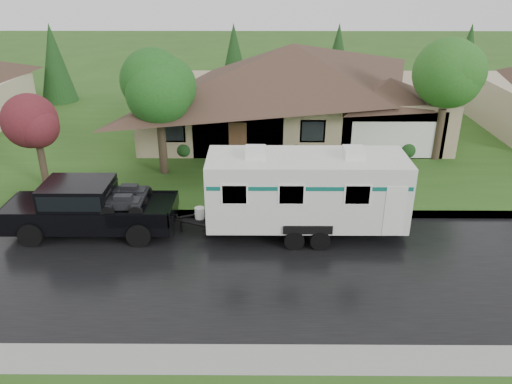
# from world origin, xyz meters

# --- Properties ---
(ground) EXTENTS (140.00, 140.00, 0.00)m
(ground) POSITION_xyz_m (0.00, 0.00, 0.00)
(ground) COLOR #2A5319
(ground) RESTS_ON ground
(road) EXTENTS (140.00, 8.00, 0.01)m
(road) POSITION_xyz_m (0.00, -2.00, 0.01)
(road) COLOR black
(road) RESTS_ON ground
(curb) EXTENTS (140.00, 0.50, 0.15)m
(curb) POSITION_xyz_m (0.00, 2.25, 0.07)
(curb) COLOR gray
(curb) RESTS_ON ground
(lawn) EXTENTS (140.00, 26.00, 0.15)m
(lawn) POSITION_xyz_m (0.00, 15.00, 0.07)
(lawn) COLOR #2A5319
(lawn) RESTS_ON ground
(house_main) EXTENTS (19.44, 10.80, 6.90)m
(house_main) POSITION_xyz_m (2.29, 13.84, 3.59)
(house_main) COLOR tan
(house_main) RESTS_ON lawn
(tree_left_green) EXTENTS (3.88, 3.88, 6.42)m
(tree_left_green) POSITION_xyz_m (-5.03, 6.87, 4.61)
(tree_left_green) COLOR #382B1E
(tree_left_green) RESTS_ON lawn
(tree_red) EXTENTS (2.67, 2.67, 4.41)m
(tree_red) POSITION_xyz_m (-10.65, 5.31, 3.21)
(tree_red) COLOR #382B1E
(tree_red) RESTS_ON lawn
(tree_right_green) EXTENTS (3.97, 3.97, 6.57)m
(tree_right_green) POSITION_xyz_m (9.86, 9.03, 4.71)
(tree_right_green) COLOR #382B1E
(tree_right_green) RESTS_ON lawn
(shrub_row) EXTENTS (13.60, 1.00, 1.00)m
(shrub_row) POSITION_xyz_m (2.00, 9.30, 0.65)
(shrub_row) COLOR #143814
(shrub_row) RESTS_ON lawn
(pickup_truck) EXTENTS (6.70, 2.54, 2.23)m
(pickup_truck) POSITION_xyz_m (-7.01, 0.72, 1.20)
(pickup_truck) COLOR black
(pickup_truck) RESTS_ON ground
(travel_trailer) EXTENTS (8.26, 2.90, 3.71)m
(travel_trailer) POSITION_xyz_m (1.81, 0.72, 1.97)
(travel_trailer) COLOR silver
(travel_trailer) RESTS_ON ground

